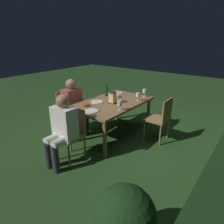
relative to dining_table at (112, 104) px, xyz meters
name	(u,v)px	position (x,y,z in m)	size (l,w,h in m)	color
ground_plane	(112,134)	(0.00, 0.00, -0.67)	(16.00, 16.00, 0.00)	#26471E
dining_table	(112,104)	(0.00, 0.00, 0.00)	(1.66, 1.00, 0.73)	olive
chair_side_left_b	(68,109)	(0.37, -0.89, -0.19)	(0.42, 0.40, 0.87)	#937047
person_in_rust	(74,104)	(0.37, -0.70, -0.04)	(0.38, 0.47, 1.15)	#9E4C47
chair_side_right_a	(161,118)	(-0.37, 0.89, -0.19)	(0.42, 0.40, 0.87)	#937047
chair_head_far	(72,132)	(1.08, 0.00, -0.19)	(0.40, 0.42, 0.87)	#937047
person_in_cream	(62,127)	(1.28, 0.00, -0.04)	(0.48, 0.38, 1.15)	white
lantern_centerpiece	(112,96)	(0.06, 0.06, 0.20)	(0.15, 0.15, 0.27)	black
green_bottle_on_table	(106,91)	(-0.26, -0.35, 0.16)	(0.07, 0.07, 0.29)	#144723
wine_glass_a	(120,104)	(0.30, 0.40, 0.17)	(0.08, 0.08, 0.17)	silver
wine_glass_b	(144,91)	(-0.71, 0.33, 0.17)	(0.08, 0.08, 0.17)	silver
wine_glass_c	(138,95)	(-0.37, 0.37, 0.17)	(0.08, 0.08, 0.17)	silver
plate_a	(91,111)	(0.65, 0.04, 0.06)	(0.25, 0.25, 0.01)	white
plate_b	(118,93)	(-0.60, -0.28, 0.06)	(0.22, 0.22, 0.01)	silver
plate_c	(97,102)	(0.19, -0.23, 0.06)	(0.24, 0.24, 0.01)	white
bowl_olives	(85,105)	(0.51, -0.24, 0.08)	(0.15, 0.15, 0.04)	#9E5138
bowl_bread	(117,96)	(-0.33, -0.11, 0.08)	(0.14, 0.14, 0.05)	#BCAD8E
potted_plant_by_hedge	(125,221)	(1.92, 1.61, -0.25)	(0.56, 0.56, 0.76)	brown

